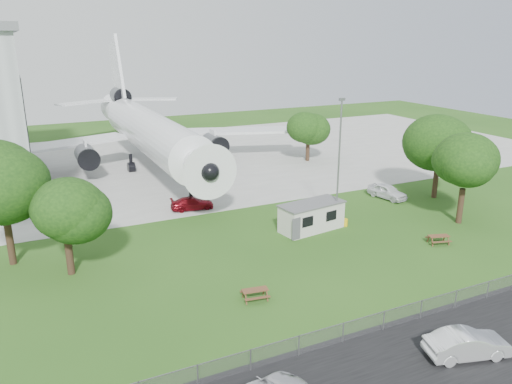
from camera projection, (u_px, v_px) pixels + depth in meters
name	position (u px, v px, depth m)	size (l,w,h in m)	color
ground	(292.00, 270.00, 38.48)	(160.00, 160.00, 0.00)	#386420
asphalt_strip	(410.00, 366.00, 27.29)	(120.00, 8.00, 0.02)	black
concrete_apron	(161.00, 163.00, 71.18)	(120.00, 46.00, 0.03)	#B7B7B2
airliner	(148.00, 130.00, 66.93)	(46.36, 47.73, 17.69)	white
site_cabin	(312.00, 216.00, 46.24)	(6.91, 3.56, 2.62)	beige
picnic_west	(255.00, 299.00, 34.26)	(1.80, 1.50, 0.76)	brown
picnic_east	(438.00, 244.00, 43.46)	(1.80, 1.50, 0.76)	brown
fence	(370.00, 334.00, 30.31)	(58.00, 0.04, 1.30)	gray
lamp_mast	(339.00, 166.00, 45.40)	(0.16, 0.16, 12.00)	slate
tree_west_big	(1.00, 185.00, 37.67)	(7.68, 7.68, 10.42)	#382619
tree_west_small	(64.00, 213.00, 36.52)	(5.89, 5.89, 7.85)	#382619
tree_east_front	(466.00, 163.00, 46.57)	(6.59, 6.59, 9.24)	#382619
tree_east_back	(439.00, 147.00, 54.21)	(7.57, 7.57, 9.57)	#382619
tree_far_apron	(308.00, 129.00, 70.89)	(5.34, 5.34, 7.37)	#382619
car_centre_sedan	(467.00, 344.00, 27.92)	(1.66, 4.77, 1.57)	white
car_ne_hatch	(387.00, 192.00, 55.36)	(1.86, 4.62, 1.57)	white
car_apron_van	(192.00, 204.00, 51.84)	(1.80, 4.43, 1.29)	maroon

